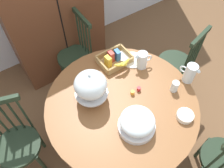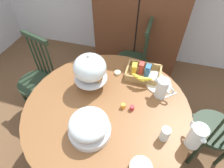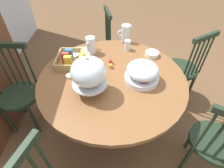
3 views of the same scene
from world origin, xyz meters
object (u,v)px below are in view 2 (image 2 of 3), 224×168
object	(u,v)px
wooden_armoire	(142,4)
windsor_chair_far_side	(133,61)
cereal_basket	(142,73)
butter_dish	(118,73)
dining_table	(107,118)
orange_juice_pitcher	(162,89)
windsor_chair_host_seat	(38,81)
fruit_platter_covered	(89,126)
china_plate_large	(159,85)
cereal_bowl	(141,168)
windsor_chair_facing_door	(215,131)
drinking_glass	(165,134)
milk_pitcher	(196,137)
china_plate_small	(155,77)
pastry_stand_with_dome	(90,69)

from	to	relation	value
wooden_armoire	windsor_chair_far_side	bearing A→B (deg)	-87.15
cereal_basket	butter_dish	xyz separation A→B (m)	(-0.23, -0.03, -0.03)
dining_table	orange_juice_pitcher	world-z (taller)	orange_juice_pitcher
wooden_armoire	butter_dish	distance (m)	1.07
windsor_chair_host_seat	fruit_platter_covered	distance (m)	1.11
windsor_chair_far_side	butter_dish	size ratio (longest dim) A/B	16.25
china_plate_large	cereal_bowl	world-z (taller)	cereal_bowl
windsor_chair_facing_door	windsor_chair_far_side	world-z (taller)	same
dining_table	china_plate_large	size ratio (longest dim) A/B	6.07
wooden_armoire	windsor_chair_host_seat	size ratio (longest dim) A/B	2.01
wooden_armoire	windsor_chair_facing_door	xyz separation A→B (m)	(0.93, -1.23, -0.53)
fruit_platter_covered	drinking_glass	world-z (taller)	fruit_platter_covered
milk_pitcher	cereal_bowl	world-z (taller)	milk_pitcher
wooden_armoire	milk_pitcher	size ratio (longest dim) A/B	10.05
wooden_armoire	china_plate_small	xyz separation A→B (m)	(0.32, -1.01, -0.23)
dining_table	windsor_chair_host_seat	bearing A→B (deg)	161.04
dining_table	cereal_bowl	xyz separation A→B (m)	(0.34, -0.41, 0.21)
windsor_chair_far_side	windsor_chair_host_seat	bearing A→B (deg)	-145.81
cereal_basket	china_plate_small	xyz separation A→B (m)	(0.12, 0.01, -0.03)
orange_juice_pitcher	butter_dish	world-z (taller)	orange_juice_pitcher
pastry_stand_with_dome	fruit_platter_covered	xyz separation A→B (m)	(0.15, -0.43, -0.11)
milk_pitcher	china_plate_large	world-z (taller)	milk_pitcher
milk_pitcher	china_plate_large	xyz separation A→B (m)	(-0.27, 0.49, -0.08)
dining_table	pastry_stand_with_dome	world-z (taller)	pastry_stand_with_dome
fruit_platter_covered	drinking_glass	size ratio (longest dim) A/B	2.73
dining_table	milk_pitcher	size ratio (longest dim) A/B	6.85
orange_juice_pitcher	cereal_bowl	distance (m)	0.64
windsor_chair_facing_door	windsor_chair_far_side	distance (m)	1.19
drinking_glass	dining_table	bearing A→B (deg)	160.92
pastry_stand_with_dome	windsor_chair_far_side	bearing A→B (deg)	73.34
windsor_chair_facing_door	butter_dish	size ratio (longest dim) A/B	16.25
windsor_chair_host_seat	drinking_glass	xyz separation A→B (m)	(1.38, -0.47, 0.34)
wooden_armoire	butter_dish	world-z (taller)	wooden_armoire
cereal_basket	butter_dish	bearing A→B (deg)	-173.08
milk_pitcher	china_plate_large	size ratio (longest dim) A/B	0.89
pastry_stand_with_dome	cereal_basket	bearing A→B (deg)	30.47
fruit_platter_covered	cereal_bowl	xyz separation A→B (m)	(0.39, -0.15, -0.06)
orange_juice_pitcher	fruit_platter_covered	bearing A→B (deg)	-132.42
cereal_bowl	butter_dish	xyz separation A→B (m)	(-0.35, 0.80, -0.01)
windsor_chair_host_seat	orange_juice_pitcher	xyz separation A→B (m)	(1.32, -0.09, 0.37)
dining_table	drinking_glass	xyz separation A→B (m)	(0.46, -0.16, 0.24)
china_plate_large	cereal_bowl	distance (m)	0.75
butter_dish	china_plate_small	bearing A→B (deg)	5.52
orange_juice_pitcher	china_plate_small	bearing A→B (deg)	107.73
wooden_armoire	dining_table	world-z (taller)	wooden_armoire
orange_juice_pitcher	dining_table	bearing A→B (deg)	-150.26
china_plate_small	windsor_chair_host_seat	bearing A→B (deg)	-175.19
windsor_chair_far_side	milk_pitcher	xyz separation A→B (m)	(0.60, -1.11, 0.38)
windsor_chair_far_side	drinking_glass	xyz separation A→B (m)	(0.42, -1.13, 0.34)
windsor_chair_far_side	cereal_bowl	size ratio (longest dim) A/B	6.96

